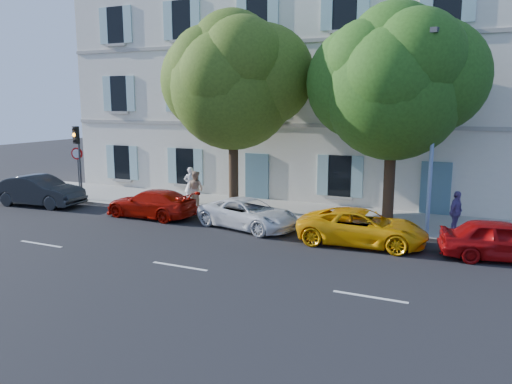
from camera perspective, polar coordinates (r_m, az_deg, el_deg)
The scene contains 17 objects.
ground at distance 19.41m, azimuth -2.18°, elevation -5.05°, with size 90.00×90.00×0.00m, color black.
sidewalk at distance 23.33m, azimuth 2.77°, elevation -2.25°, with size 36.00×4.50×0.15m, color #A09E96.
kerb at distance 21.38m, azimuth 0.59°, elevation -3.38°, with size 36.00×0.16×0.16m, color #9E998E.
building at distance 28.21m, azimuth 7.36°, elevation 11.95°, with size 28.00×7.00×12.00m, color silver.
car_dark_sedan at distance 27.11m, azimuth -23.54°, elevation 0.14°, with size 1.61×4.62×1.52m, color black.
car_red_coupe at distance 22.90m, azimuth -11.90°, elevation -1.29°, with size 1.76×4.32×1.25m, color #A60E04.
car_white_coupe at distance 20.48m, azimuth -0.87°, elevation -2.49°, with size 2.01×4.35×1.21m, color white.
car_yellow_supercar at distance 18.53m, azimuth 12.04°, elevation -3.96°, with size 2.14×4.63×1.29m, color #F5A90A.
car_red_hatchback at distance 18.24m, azimuth 26.35°, elevation -4.95°, with size 1.59×3.94×1.34m, color #9E090A.
tree_left at distance 22.81m, azimuth -2.66°, elevation 11.86°, with size 5.63×5.63×8.72m.
tree_right at distance 20.46m, azimuth 15.44°, elevation 11.15°, with size 5.48×5.48×8.45m.
traffic_light at distance 27.02m, azimuth -19.74°, elevation 4.88°, with size 0.34×0.43×3.76m.
road_sign at distance 27.30m, azimuth -19.71°, elevation 3.25°, with size 0.61×0.20×2.67m.
street_lamp at distance 19.25m, azimuth 19.58°, elevation 7.49°, with size 0.34×1.60×7.48m.
pedestrian_a at distance 25.01m, azimuth -7.47°, elevation 0.80°, with size 0.66×0.43×1.80m, color white.
pedestrian_b at distance 24.01m, azimuth -6.92°, elevation 0.34°, with size 0.85×0.66×1.74m, color tan.
pedestrian_c at distance 20.49m, azimuth 21.88°, elevation -2.17°, with size 0.97×0.40×1.65m, color #644F92.
Camera 1 is at (8.50, -16.68, 5.11)m, focal length 35.00 mm.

